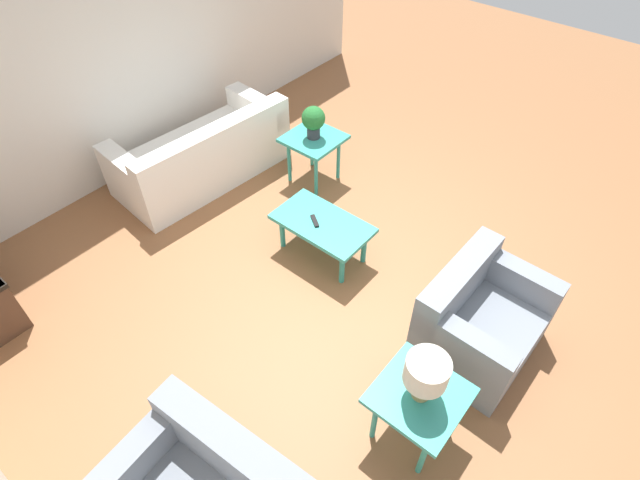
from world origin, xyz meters
The scene contains 10 objects.
ground_plane centered at (0.00, 0.00, 0.00)m, with size 14.00×14.00×0.00m, color #8E5B38.
wall_right centered at (3.06, 0.00, 1.35)m, with size 0.12×7.20×2.70m.
sofa centered at (2.23, -0.10, 0.29)m, with size 1.04×1.96×0.77m.
armchair centered at (-1.16, 0.01, 0.31)m, with size 0.79×0.99×0.78m.
coffee_table centered at (0.44, 0.00, 0.36)m, with size 0.91×0.51×0.41m.
side_table_plant centered at (1.26, -0.84, 0.48)m, with size 0.57×0.57×0.56m.
side_table_lamp centered at (-1.18, 0.97, 0.48)m, with size 0.57×0.57×0.56m.
potted_plant centered at (1.26, -0.84, 0.77)m, with size 0.25×0.25×0.35m.
table_lamp centered at (-1.18, 0.97, 0.81)m, with size 0.28×0.28×0.38m.
remote_control centered at (0.49, 0.04, 0.42)m, with size 0.16×0.12×0.02m.
Camera 1 is at (-1.68, 2.59, 3.54)m, focal length 28.00 mm.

